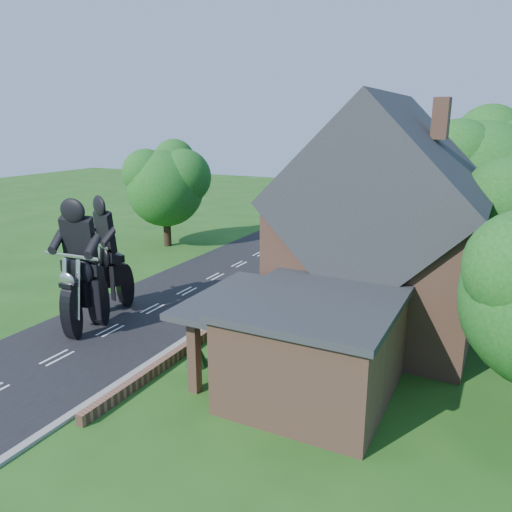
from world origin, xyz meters
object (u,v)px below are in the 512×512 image
at_px(motorcycle_lead, 86,313).
at_px(motorcycle_follow, 110,293).
at_px(garden_wall, 247,306).
at_px(house, 382,233).
at_px(annex, 311,345).

distance_m(motorcycle_lead, motorcycle_follow, 2.75).
bearing_deg(motorcycle_follow, garden_wall, -131.26).
relative_size(motorcycle_lead, motorcycle_follow, 1.05).
bearing_deg(motorcycle_lead, house, -153.00).
bearing_deg(annex, motorcycle_lead, 178.78).
distance_m(garden_wall, motorcycle_lead, 7.58).
height_order(garden_wall, motorcycle_follow, motorcycle_follow).
relative_size(garden_wall, motorcycle_lead, 11.33).
height_order(annex, motorcycle_follow, annex).
relative_size(garden_wall, house, 2.15).
bearing_deg(motorcycle_follow, house, -139.50).
bearing_deg(annex, house, 84.76).
relative_size(garden_wall, annex, 3.12).
relative_size(annex, motorcycle_follow, 3.82).
height_order(house, motorcycle_follow, house).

